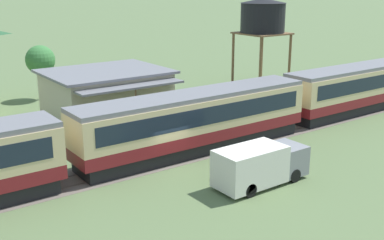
{
  "coord_description": "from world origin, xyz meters",
  "views": [
    {
      "loc": [
        -15.57,
        -24.01,
        11.28
      ],
      "look_at": [
        2.39,
        0.83,
        2.4
      ],
      "focal_mm": 45.0,
      "sensor_mm": 36.0,
      "label": 1
    }
  ],
  "objects": [
    {
      "name": "ground_plane",
      "position": [
        0.0,
        0.0,
        0.0
      ],
      "size": [
        600.0,
        600.0,
        0.0
      ],
      "primitive_type": "plane",
      "color": "#566B42"
    },
    {
      "name": "passenger_train",
      "position": [
        3.29,
        1.27,
        2.28
      ],
      "size": [
        55.25,
        3.18,
        4.11
      ],
      "color": "maroon",
      "rests_on": "ground_plane"
    },
    {
      "name": "yard_tree_2",
      "position": [
        -0.36,
        22.14,
        3.88
      ],
      "size": [
        2.83,
        2.83,
        5.35
      ],
      "color": "#4C3823",
      "rests_on": "ground_plane"
    },
    {
      "name": "delivery_truck_grey",
      "position": [
        2.59,
        -5.52,
        1.21
      ],
      "size": [
        5.85,
        2.18,
        2.35
      ],
      "color": "gray",
      "rests_on": "ground_plane"
    },
    {
      "name": "station_building",
      "position": [
        1.55,
        11.86,
        2.14
      ],
      "size": [
        9.67,
        9.17,
        4.22
      ],
      "color": "#BCB293",
      "rests_on": "ground_plane"
    },
    {
      "name": "railway_track",
      "position": [
        1.04,
        1.27,
        0.01
      ],
      "size": [
        96.02,
        3.6,
        0.04
      ],
      "color": "#665B51",
      "rests_on": "ground_plane"
    },
    {
      "name": "water_tower",
      "position": [
        20.98,
        13.73,
        7.61
      ],
      "size": [
        4.94,
        4.94,
        9.56
      ],
      "color": "brown",
      "rests_on": "ground_plane"
    }
  ]
}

